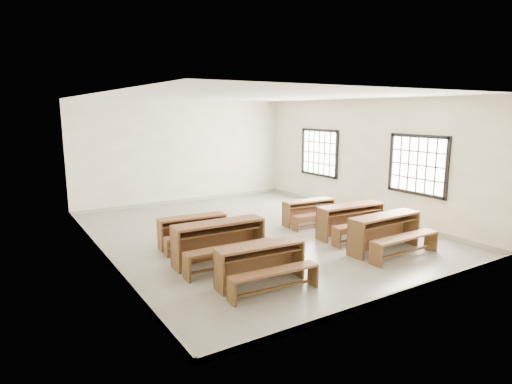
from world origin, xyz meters
TOP-DOWN VIEW (x-y plane):
  - room at (0.09, 0.00)m, footprint 8.50×8.50m
  - desk_set_0 at (-1.57, -2.68)m, footprint 1.59×0.90m
  - desk_set_1 at (-1.67, -1.37)m, footprint 1.83×0.99m
  - desk_set_2 at (-1.68, -0.13)m, footprint 1.51×0.87m
  - desk_set_3 at (1.56, -2.59)m, footprint 1.73×0.91m
  - desk_set_4 at (1.72, -1.44)m, footprint 1.73×0.98m
  - desk_set_5 at (1.60, -0.05)m, footprint 1.46×0.84m

SIDE VIEW (x-z plane):
  - desk_set_5 at x=1.60m, z-range 0.05..0.69m
  - desk_set_2 at x=-1.68m, z-range 0.05..0.71m
  - desk_set_0 at x=-1.57m, z-range 0.06..0.75m
  - desk_set_4 at x=1.72m, z-range 0.06..0.81m
  - desk_set_3 at x=1.56m, z-range 0.06..0.84m
  - desk_set_1 at x=-1.67m, z-range 0.07..0.87m
  - room at x=0.09m, z-range 0.54..3.74m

